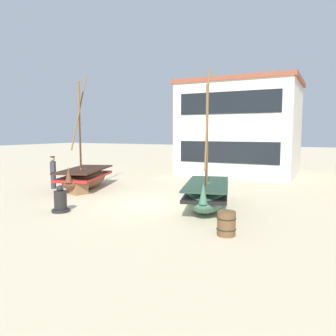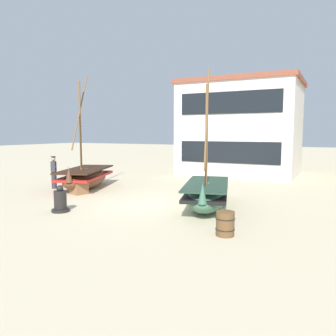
# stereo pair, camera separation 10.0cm
# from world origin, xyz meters

# --- Properties ---
(ground_plane) EXTENTS (120.00, 120.00, 0.00)m
(ground_plane) POSITION_xyz_m (0.00, 0.00, 0.00)
(ground_plane) COLOR beige
(fishing_boat_near_left) EXTENTS (3.12, 4.65, 5.86)m
(fishing_boat_near_left) POSITION_xyz_m (-5.21, 1.76, 0.59)
(fishing_boat_near_left) COLOR brown
(fishing_boat_near_left) RESTS_ON ground
(fishing_boat_centre_large) EXTENTS (2.61, 4.36, 5.31)m
(fishing_boat_centre_large) POSITION_xyz_m (2.04, 0.25, 0.56)
(fishing_boat_centre_large) COLOR #427056
(fishing_boat_centre_large) RESTS_ON ground
(fisherman_by_hull) EXTENTS (0.38, 0.42, 1.68)m
(fisherman_by_hull) POSITION_xyz_m (-6.67, 1.02, 0.83)
(fisherman_by_hull) COLOR #33333D
(fisherman_by_hull) RESTS_ON ground
(capstan_winch) EXTENTS (0.65, 0.65, 0.99)m
(capstan_winch) POSITION_xyz_m (-2.60, -2.65, 0.39)
(capstan_winch) COLOR black
(capstan_winch) RESTS_ON ground
(wooden_barrel) EXTENTS (0.56, 0.56, 0.70)m
(wooden_barrel) POSITION_xyz_m (3.67, -2.67, 0.35)
(wooden_barrel) COLOR brown
(wooden_barrel) RESTS_ON ground
(cargo_crate) EXTENTS (0.84, 0.84, 0.56)m
(cargo_crate) POSITION_xyz_m (-4.44, 0.40, 0.28)
(cargo_crate) COLOR olive
(cargo_crate) RESTS_ON ground
(harbor_building_main) EXTENTS (7.84, 6.25, 6.40)m
(harbor_building_main) POSITION_xyz_m (0.39, 11.54, 3.21)
(harbor_building_main) COLOR white
(harbor_building_main) RESTS_ON ground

